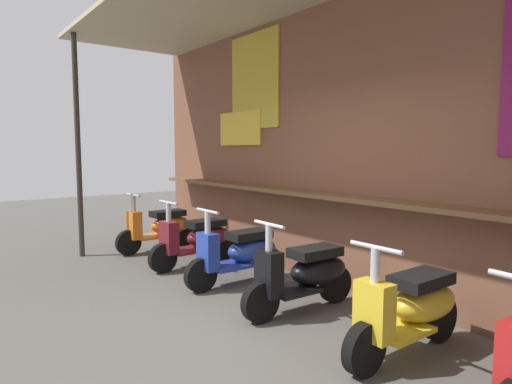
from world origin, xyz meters
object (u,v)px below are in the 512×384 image
Objects in this scene: scooter_maroon at (199,239)px; scooter_blue at (241,252)px; scooter_yellow at (412,308)px; scooter_orange at (162,227)px; scooter_black at (306,273)px.

scooter_blue is at bearing 86.56° from scooter_maroon.
scooter_maroon is 1.00× the size of scooter_yellow.
scooter_orange and scooter_black have the same top height.
scooter_orange is 1.00× the size of scooter_yellow.
scooter_maroon is 2.21m from scooter_black.
scooter_black is 1.23m from scooter_yellow.
scooter_yellow is at bearing 86.56° from scooter_maroon.
scooter_maroon is at bearing -89.87° from scooter_blue.
scooter_maroon and scooter_black have the same top height.
scooter_orange is 1.00× the size of scooter_black.
scooter_yellow is at bearing 90.13° from scooter_blue.
scooter_black is at bearing 90.13° from scooter_blue.
scooter_orange is 1.00× the size of scooter_maroon.
scooter_blue is at bearing 87.54° from scooter_orange.
scooter_maroon is (1.23, -0.00, 0.00)m from scooter_orange.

